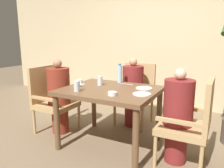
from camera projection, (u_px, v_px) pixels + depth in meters
name	position (u px, v px, depth m)	size (l,w,h in m)	color
ground_plane	(110.00, 144.00, 2.87)	(16.00, 16.00, 0.00)	#7A664C
wall_back	(159.00, 36.00, 4.36)	(8.00, 0.06, 2.80)	#C6B289
dining_table	(110.00, 96.00, 2.74)	(1.16, 0.96, 0.75)	brown
chair_left_side	(51.00, 97.00, 3.22)	(0.52, 0.52, 0.97)	tan
diner_in_left_chair	(59.00, 96.00, 3.14)	(0.32, 0.32, 1.08)	maroon
chair_far_side	(136.00, 92.00, 3.54)	(0.52, 0.52, 0.97)	tan
diner_in_far_chair	(133.00, 92.00, 3.40)	(0.32, 0.32, 1.08)	maroon
chair_right_side	(192.00, 121.00, 2.32)	(0.52, 0.52, 0.97)	tan
diner_in_right_chair	(178.00, 115.00, 2.38)	(0.32, 0.32, 1.06)	maroon
plate_main_left	(142.00, 94.00, 2.43)	(0.20, 0.20, 0.01)	white
plate_main_right	(144.00, 88.00, 2.71)	(0.20, 0.20, 0.01)	white
teacup_with_saucer	(80.00, 82.00, 2.95)	(0.13, 0.13, 0.07)	white
bowl_small	(112.00, 94.00, 2.39)	(0.10, 0.10, 0.04)	white
water_bottle	(120.00, 74.00, 3.07)	(0.07, 0.07, 0.27)	#A3C6DB
glass_tall_near	(77.00, 86.00, 2.56)	(0.07, 0.07, 0.12)	silver
glass_tall_mid	(100.00, 81.00, 2.90)	(0.07, 0.07, 0.12)	silver
salt_shaker	(76.00, 83.00, 2.81)	(0.03, 0.03, 0.09)	white
pepper_shaker	(79.00, 84.00, 2.80)	(0.03, 0.03, 0.08)	#4C3D2D
fork_beside_plate	(128.00, 84.00, 2.97)	(0.19, 0.02, 0.00)	silver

